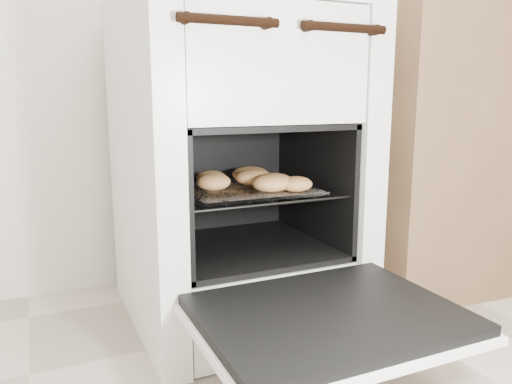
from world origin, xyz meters
TOP-DOWN VIEW (x-y plane):
  - stove at (-0.08, 1.16)m, footprint 0.61×0.68m
  - oven_door at (-0.08, 0.64)m, footprint 0.55×0.43m
  - oven_rack at (-0.08, 1.09)m, footprint 0.45×0.43m
  - foil_sheet at (-0.08, 1.07)m, footprint 0.35×0.31m
  - baked_rolls at (-0.06, 1.06)m, footprint 0.30×0.32m
  - counter at (0.89, 1.21)m, footprint 1.03×0.73m

SIDE VIEW (x-z plane):
  - oven_door at x=-0.08m, z-range 0.19..0.22m
  - oven_rack at x=-0.08m, z-range 0.40..0.40m
  - foil_sheet at x=-0.08m, z-range 0.40..0.41m
  - baked_rolls at x=-0.06m, z-range 0.41..0.46m
  - stove at x=-0.08m, z-range -0.01..0.93m
  - counter at x=0.89m, z-range 0.00..0.99m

